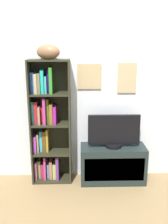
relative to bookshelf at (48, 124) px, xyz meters
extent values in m
cube|color=silver|center=(0.48, 0.13, 0.40)|extent=(4.80, 0.06, 2.36)
cube|color=tan|center=(0.54, 0.09, 0.61)|extent=(0.30, 0.02, 0.32)
cube|color=gray|center=(0.54, 0.09, 0.61)|extent=(0.25, 0.01, 0.27)
cube|color=tan|center=(1.03, 0.09, 0.59)|extent=(0.24, 0.02, 0.39)
cube|color=gray|center=(1.03, 0.09, 0.59)|extent=(0.19, 0.01, 0.34)
cube|color=#282819|center=(-0.20, -0.03, 0.02)|extent=(0.02, 0.27, 1.61)
cube|color=#282819|center=(0.29, -0.03, 0.02)|extent=(0.02, 0.27, 1.61)
cube|color=#282819|center=(0.04, 0.10, 0.02)|extent=(0.51, 0.01, 1.61)
cube|color=#282819|center=(0.04, -0.03, -0.77)|extent=(0.47, 0.26, 0.02)
cube|color=#282819|center=(0.04, -0.03, -0.38)|extent=(0.47, 0.26, 0.02)
cube|color=#282819|center=(0.04, -0.03, 0.01)|extent=(0.47, 0.26, 0.02)
cube|color=#282819|center=(0.04, -0.03, 0.41)|extent=(0.47, 0.26, 0.02)
cube|color=#282819|center=(0.04, -0.03, 0.82)|extent=(0.47, 0.26, 0.02)
cube|color=#AC5183|center=(-0.17, 0.00, -0.64)|extent=(0.03, 0.19, 0.24)
cube|color=olive|center=(-0.13, 0.02, -0.64)|extent=(0.04, 0.14, 0.25)
cube|color=#A6264F|center=(-0.09, 0.02, -0.66)|extent=(0.04, 0.14, 0.21)
cube|color=#B0396E|center=(-0.05, 0.00, -0.60)|extent=(0.03, 0.19, 0.32)
cube|color=#5D85BC|center=(-0.02, 0.02, -0.66)|extent=(0.03, 0.14, 0.21)
cube|color=#A8694E|center=(0.02, 0.01, -0.63)|extent=(0.04, 0.17, 0.25)
cube|color=#94B456|center=(0.07, 0.01, -0.66)|extent=(0.04, 0.17, 0.21)
cube|color=#5E2D77|center=(0.12, -0.01, -0.59)|extent=(0.04, 0.21, 0.33)
cube|color=purple|center=(-0.17, -0.01, -0.26)|extent=(0.04, 0.20, 0.22)
cube|color=#9E8164|center=(-0.13, 0.01, -0.24)|extent=(0.02, 0.17, 0.25)
cube|color=#38A4B7|center=(-0.09, 0.02, -0.23)|extent=(0.04, 0.14, 0.28)
cube|color=brown|center=(-0.05, 0.02, -0.23)|extent=(0.04, 0.15, 0.28)
cube|color=#A8882B|center=(-0.01, 0.01, -0.22)|extent=(0.03, 0.16, 0.30)
cube|color=teal|center=(-0.17, 0.00, 0.17)|extent=(0.02, 0.18, 0.29)
cube|color=#A22327|center=(-0.14, 0.01, 0.17)|extent=(0.04, 0.17, 0.29)
cube|color=#9A7760|center=(-0.09, -0.01, 0.14)|extent=(0.03, 0.21, 0.22)
cube|color=red|center=(-0.06, 0.02, 0.13)|extent=(0.03, 0.15, 0.22)
cube|color=#A53485|center=(-0.02, -0.02, 0.19)|extent=(0.03, 0.22, 0.34)
cube|color=#55631D|center=(0.01, 0.01, 0.18)|extent=(0.03, 0.16, 0.32)
cube|color=brown|center=(0.06, 0.00, 0.15)|extent=(0.04, 0.19, 0.26)
cube|color=#991B94|center=(0.10, -0.01, 0.14)|extent=(0.04, 0.21, 0.22)
cube|color=blue|center=(-0.16, 0.02, 0.54)|extent=(0.04, 0.15, 0.26)
cube|color=tan|center=(-0.12, -0.01, 0.54)|extent=(0.04, 0.20, 0.24)
cube|color=#716447|center=(-0.08, -0.01, 0.54)|extent=(0.03, 0.20, 0.25)
cube|color=#1DB8AC|center=(-0.04, 0.00, 0.56)|extent=(0.04, 0.18, 0.29)
cube|color=teal|center=(0.00, 0.00, 0.52)|extent=(0.03, 0.18, 0.21)
cube|color=navy|center=(0.03, 0.02, 0.56)|extent=(0.02, 0.15, 0.29)
cube|color=#2E8B25|center=(0.07, -0.01, 0.58)|extent=(0.04, 0.20, 0.32)
ellipsoid|color=#8A5E3F|center=(0.04, -0.03, 0.92)|extent=(0.34, 0.28, 0.18)
cube|color=black|center=(0.86, -0.07, -0.54)|extent=(0.85, 0.35, 0.49)
cube|color=black|center=(0.86, -0.24, -0.54)|extent=(0.77, 0.01, 0.31)
cylinder|color=black|center=(0.86, -0.07, -0.27)|extent=(0.22, 0.22, 0.04)
cube|color=black|center=(0.86, -0.07, -0.06)|extent=(0.67, 0.04, 0.39)
cube|color=silver|center=(0.86, -0.08, -0.06)|extent=(0.63, 0.01, 0.35)
camera|label=1|loc=(0.39, -3.13, 1.02)|focal=40.58mm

